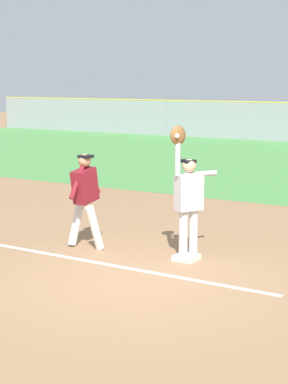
# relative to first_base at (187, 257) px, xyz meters

# --- Properties ---
(ground_plane) EXTENTS (73.96, 73.96, 0.00)m
(ground_plane) POSITION_rel_first_base_xyz_m (-0.14, -1.45, -0.04)
(ground_plane) COLOR #936D4C
(first_base) EXTENTS (0.38, 0.38, 0.08)m
(first_base) POSITION_rel_first_base_xyz_m (0.00, 0.00, 0.00)
(first_base) COLOR white
(first_base) RESTS_ON ground_plane
(fielder) EXTENTS (0.58, 0.81, 2.28)m
(fielder) POSITION_rel_first_base_xyz_m (-0.02, 0.06, 1.08)
(fielder) COLOR silver
(fielder) RESTS_ON ground_plane
(runner) EXTENTS (0.72, 0.84, 1.72)m
(runner) POSITION_rel_first_base_xyz_m (-1.92, -0.25, 0.96)
(runner) COLOR white
(runner) RESTS_ON ground_plane
(baseball) EXTENTS (0.07, 0.07, 0.07)m
(baseball) POSITION_rel_first_base_xyz_m (-0.09, -0.22, 2.08)
(baseball) COLOR white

